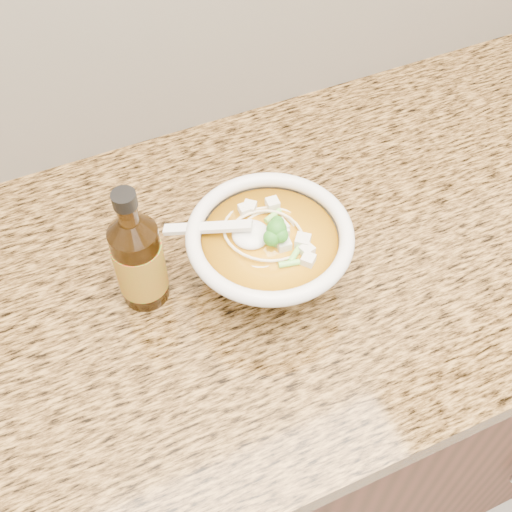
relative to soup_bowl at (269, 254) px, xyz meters
name	(u,v)px	position (x,y,z in m)	size (l,w,h in m)	color
cabinet	(284,387)	(0.06, 0.04, -0.52)	(4.00, 0.65, 0.86)	black
counter_slab	(294,253)	(0.06, 0.04, -0.07)	(4.00, 0.68, 0.04)	olive
soup_bowl	(269,254)	(0.00, 0.00, 0.00)	(0.24, 0.22, 0.12)	silver
hot_sauce_bottle	(139,260)	(-0.17, 0.04, 0.02)	(0.08, 0.08, 0.20)	#331D07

